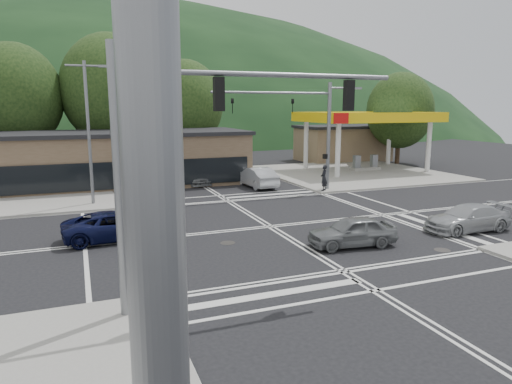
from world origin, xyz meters
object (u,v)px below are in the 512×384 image
object	(u,v)px
car_silver_east	(468,218)
car_queue_a	(257,177)
car_queue_b	(219,169)
car_grey_center	(352,231)
car_northbound	(193,176)
pedestrian	(324,178)
car_blue_west	(116,226)

from	to	relation	value
car_silver_east	car_queue_a	size ratio (longest dim) A/B	0.96
car_queue_a	car_queue_b	xyz separation A→B (m)	(-1.30, 6.07, -0.05)
car_grey_center	car_queue_b	xyz separation A→B (m)	(0.39, 22.16, 0.05)
car_queue_a	car_northbound	distance (m)	5.41
car_northbound	pedestrian	size ratio (longest dim) A/B	2.39
car_northbound	pedestrian	bearing A→B (deg)	-49.74
car_queue_b	pedestrian	bearing A→B (deg)	126.04
car_queue_a	pedestrian	world-z (taller)	pedestrian
car_blue_west	car_northbound	xyz separation A→B (m)	(7.26, 14.37, -0.01)
car_blue_west	car_grey_center	distance (m)	11.07
car_grey_center	car_queue_a	world-z (taller)	car_queue_a
car_northbound	car_queue_b	bearing A→B (deg)	35.81
car_grey_center	car_queue_b	world-z (taller)	car_queue_b
car_blue_west	car_silver_east	size ratio (longest dim) A/B	1.06
car_silver_east	car_grey_center	bearing A→B (deg)	-86.97
car_silver_east	car_northbound	distance (m)	21.52
car_blue_west	pedestrian	world-z (taller)	pedestrian
car_silver_east	car_northbound	world-z (taller)	car_silver_east
car_blue_west	car_grey_center	size ratio (longest dim) A/B	1.21
car_grey_center	car_northbound	distance (m)	19.54
car_queue_a	car_northbound	world-z (taller)	car_queue_a
car_silver_east	pedestrian	xyz separation A→B (m)	(-1.54, 11.92, 0.44)
car_blue_west	car_grey_center	xyz separation A→B (m)	(9.87, -5.00, 0.01)
car_queue_a	car_queue_b	distance (m)	6.21
car_queue_b	car_northbound	size ratio (longest dim) A/B	0.95
car_blue_west	car_northbound	bearing A→B (deg)	-29.99
car_blue_west	car_queue_b	xyz separation A→B (m)	(10.26, 17.16, 0.06)
car_blue_west	car_silver_east	xyz separation A→B (m)	(16.80, -4.92, -0.01)
car_grey_center	car_blue_west	bearing A→B (deg)	-110.20
car_queue_a	car_queue_b	world-z (taller)	car_queue_a
car_blue_west	car_northbound	size ratio (longest dim) A/B	1.07
car_grey_center	car_queue_a	distance (m)	16.18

